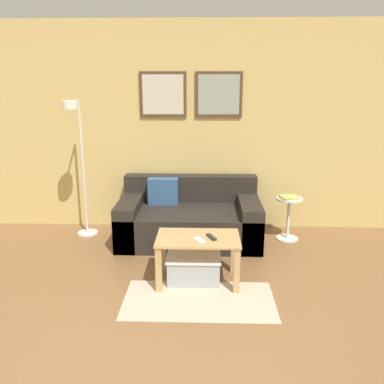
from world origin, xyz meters
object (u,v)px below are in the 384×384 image
object	(u,v)px
couch	(189,219)
side_table	(289,215)
remote_control	(211,237)
cell_phone	(199,240)
floor_lamp	(78,151)
coffee_table	(198,247)
book_stack	(289,197)
storage_bin	(194,267)

from	to	relation	value
couch	side_table	distance (m)	1.18
remote_control	side_table	bearing A→B (deg)	25.76
cell_phone	floor_lamp	bearing A→B (deg)	114.21
coffee_table	book_stack	xyz separation A→B (m)	(1.04, 1.08, 0.19)
remote_control	cell_phone	xyz separation A→B (m)	(-0.11, -0.06, -0.01)
storage_bin	side_table	world-z (taller)	side_table
floor_lamp	cell_phone	size ratio (longest dim) A/B	11.70
floor_lamp	side_table	distance (m)	2.57
couch	side_table	world-z (taller)	couch
storage_bin	cell_phone	distance (m)	0.34
floor_lamp	book_stack	distance (m)	2.50
storage_bin	book_stack	size ratio (longest dim) A/B	2.34
coffee_table	cell_phone	world-z (taller)	cell_phone
side_table	cell_phone	bearing A→B (deg)	-131.58
cell_phone	side_table	bearing A→B (deg)	20.99
couch	book_stack	size ratio (longest dim) A/B	7.55
cell_phone	book_stack	bearing A→B (deg)	20.90
book_stack	coffee_table	bearing A→B (deg)	-133.87
storage_bin	side_table	xyz separation A→B (m)	(1.10, 1.08, 0.18)
couch	book_stack	bearing A→B (deg)	0.50
floor_lamp	cell_phone	bearing A→B (deg)	-38.37
book_stack	cell_phone	distance (m)	1.55
storage_bin	remote_control	xyz separation A→B (m)	(0.16, -0.04, 0.33)
couch	storage_bin	xyz separation A→B (m)	(0.08, -1.05, -0.13)
couch	cell_phone	world-z (taller)	couch
couch	side_table	xyz separation A→B (m)	(1.18, 0.03, 0.05)
side_table	cell_phone	xyz separation A→B (m)	(-1.05, -1.18, 0.14)
remote_control	coffee_table	bearing A→B (deg)	146.76
storage_bin	floor_lamp	size ratio (longest dim) A/B	0.31
couch	storage_bin	bearing A→B (deg)	-85.44
couch	storage_bin	world-z (taller)	couch
couch	coffee_table	bearing A→B (deg)	-83.39
coffee_table	floor_lamp	xyz separation A→B (m)	(-1.40, 1.04, 0.73)
side_table	coffee_table	bearing A→B (deg)	-133.73
floor_lamp	book_stack	world-z (taller)	floor_lamp
storage_bin	remote_control	world-z (taller)	remote_control
book_stack	storage_bin	bearing A→B (deg)	-135.50
coffee_table	book_stack	world-z (taller)	book_stack
floor_lamp	remote_control	size ratio (longest dim) A/B	10.92
coffee_table	remote_control	size ratio (longest dim) A/B	5.14
floor_lamp	side_table	xyz separation A→B (m)	(2.45, 0.06, -0.76)
side_table	book_stack	bearing A→B (deg)	-126.14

